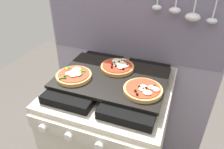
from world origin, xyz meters
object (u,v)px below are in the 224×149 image
at_px(stove, 112,139).
at_px(baking_tray, 112,78).
at_px(pizza_left, 74,75).
at_px(pizza_right, 143,90).
at_px(pizza_center, 118,66).

distance_m(stove, baking_tray, 0.46).
height_order(baking_tray, pizza_left, pizza_left).
height_order(stove, baking_tray, baking_tray).
bearing_deg(pizza_right, pizza_center, 138.38).
bearing_deg(pizza_center, stove, -92.68).
xyz_separation_m(stove, pizza_center, (0.00, 0.08, 0.48)).
relative_size(baking_tray, pizza_right, 3.06).
bearing_deg(pizza_center, baking_tray, -92.73).
height_order(stove, pizza_center, pizza_center).
relative_size(pizza_right, pizza_center, 1.00).
height_order(stove, pizza_right, pizza_right).
xyz_separation_m(baking_tray, pizza_left, (-0.17, -0.08, 0.02)).
xyz_separation_m(stove, pizza_right, (0.18, -0.07, 0.48)).
xyz_separation_m(baking_tray, pizza_center, (0.00, 0.08, 0.02)).
distance_m(baking_tray, pizza_center, 0.08).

